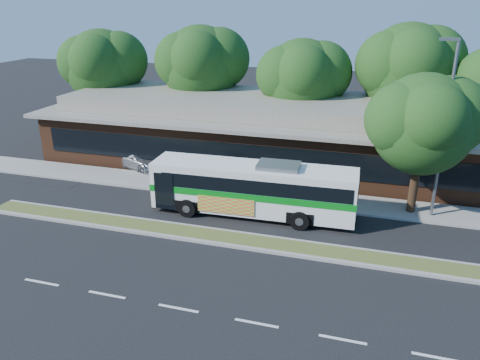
{
  "coord_description": "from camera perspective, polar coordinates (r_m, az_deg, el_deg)",
  "views": [
    {
      "loc": [
        6.31,
        -18.2,
        10.71
      ],
      "look_at": [
        -0.1,
        3.37,
        2.0
      ],
      "focal_mm": 35.0,
      "sensor_mm": 36.0,
      "label": 1
    }
  ],
  "objects": [
    {
      "name": "transit_bus",
      "position": [
        24.32,
        1.69,
        -0.67
      ],
      "size": [
        10.75,
        2.76,
        3.0
      ],
      "rotation": [
        0.0,
        0.0,
        0.03
      ],
      "color": "white",
      "rests_on": "ground"
    },
    {
      "name": "plaza_building",
      "position": [
        32.95,
        4.96,
        5.99
      ],
      "size": [
        33.2,
        11.2,
        4.45
      ],
      "color": "#532D1A",
      "rests_on": "ground"
    },
    {
      "name": "ground",
      "position": [
        22.03,
        -2.27,
        -7.93
      ],
      "size": [
        120.0,
        120.0,
        0.0
      ],
      "primitive_type": "plane",
      "color": "black",
      "rests_on": "ground"
    },
    {
      "name": "tree_bg_c",
      "position": [
        34.08,
        8.27,
        12.32
      ],
      "size": [
        6.24,
        5.6,
        8.26
      ],
      "color": "black",
      "rests_on": "ground"
    },
    {
      "name": "lamp_post",
      "position": [
        25.1,
        23.65,
        6.01
      ],
      "size": [
        0.93,
        0.18,
        9.07
      ],
      "color": "slate",
      "rests_on": "ground"
    },
    {
      "name": "parking_lot",
      "position": [
        38.73,
        -23.27,
        3.36
      ],
      "size": [
        14.0,
        12.0,
        0.01
      ],
      "primitive_type": "cube",
      "color": "black",
      "rests_on": "ground"
    },
    {
      "name": "tree_bg_b",
      "position": [
        36.96,
        -4.1,
        14.01
      ],
      "size": [
        6.69,
        6.0,
        9.0
      ],
      "color": "black",
      "rests_on": "ground"
    },
    {
      "name": "sedan",
      "position": [
        32.5,
        -12.5,
        2.67
      ],
      "size": [
        5.03,
        3.34,
        1.35
      ],
      "primitive_type": "imported",
      "rotation": [
        0.0,
        0.0,
        1.23
      ],
      "color": "#A5A7AC",
      "rests_on": "ground"
    },
    {
      "name": "median_strip",
      "position": [
        22.5,
        -1.78,
        -7.05
      ],
      "size": [
        26.0,
        1.1,
        0.15
      ],
      "primitive_type": "cube",
      "color": "#435423",
      "rests_on": "ground"
    },
    {
      "name": "sidewalk_tree",
      "position": [
        25.31,
        22.23,
        6.57
      ],
      "size": [
        5.7,
        5.11,
        7.44
      ],
      "color": "black",
      "rests_on": "ground"
    },
    {
      "name": "tree_bg_d",
      "position": [
        34.68,
        20.47,
        12.77
      ],
      "size": [
        6.91,
        6.2,
        9.37
      ],
      "color": "black",
      "rests_on": "ground"
    },
    {
      "name": "sidewalk",
      "position": [
        27.53,
        1.99,
        -1.6
      ],
      "size": [
        44.0,
        2.6,
        0.12
      ],
      "primitive_type": "cube",
      "color": "gray",
      "rests_on": "ground"
    },
    {
      "name": "tree_bg_a",
      "position": [
        39.64,
        -15.86,
        13.38
      ],
      "size": [
        6.47,
        5.8,
        8.63
      ],
      "color": "black",
      "rests_on": "ground"
    }
  ]
}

